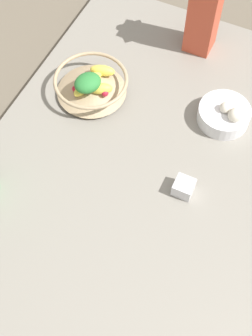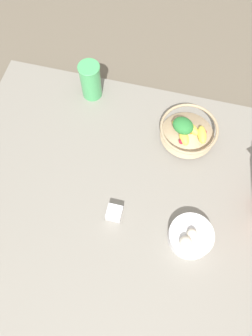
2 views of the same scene
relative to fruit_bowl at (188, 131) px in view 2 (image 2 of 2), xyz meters
name	(u,v)px [view 2 (image 2 of 2)]	position (x,y,z in m)	size (l,w,h in m)	color
ground_plane	(116,238)	(0.16, 0.40, -0.09)	(6.00, 6.00, 0.00)	#665B4C
countertop	(115,236)	(0.16, 0.40, -0.06)	(1.17, 1.17, 0.05)	gray
fruit_bowl	(188,131)	(0.00, 0.00, 0.00)	(0.20, 0.20, 0.09)	tan
drinking_cup	(91,80)	(0.38, -0.10, 0.04)	(0.08, 0.08, 0.15)	#4CB266
spice_jar	(114,213)	(0.18, 0.34, -0.02)	(0.05, 0.05, 0.04)	silver
garlic_bowl	(190,236)	(-0.07, 0.36, -0.01)	(0.14, 0.14, 0.08)	white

